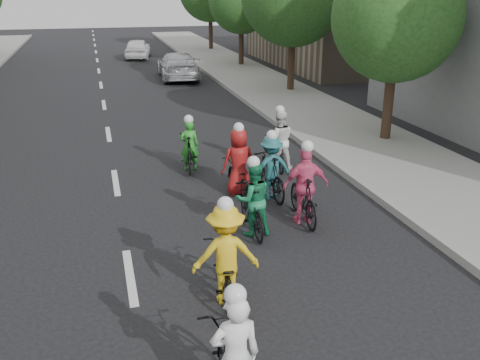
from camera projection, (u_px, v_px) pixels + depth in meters
name	position (u px, v px, depth m)	size (l,w,h in m)	color
ground	(130.00, 276.00, 9.55)	(120.00, 120.00, 0.00)	black
sidewalk_right	(321.00, 118.00, 20.55)	(4.00, 80.00, 0.15)	gray
curb_right	(273.00, 121.00, 20.06)	(0.18, 80.00, 0.18)	#999993
bldg_se	(353.00, 0.00, 33.85)	(10.00, 14.00, 8.00)	gray
tree_r_0	(397.00, 17.00, 16.32)	(4.00, 4.00, 5.97)	black
tree_r_2	(241.00, 1.00, 32.63)	(4.00, 4.00, 5.97)	black
cyclist_1	(252.00, 204.00, 11.02)	(0.77, 1.78, 1.70)	black
cyclist_2	(225.00, 262.00, 8.64)	(1.15, 1.74, 1.84)	black
cyclist_3	(304.00, 192.00, 11.54)	(1.03, 1.81, 1.86)	black
cyclist_4	(238.00, 169.00, 13.15)	(0.85, 1.59, 1.82)	black
cyclist_5	(189.00, 150.00, 14.90)	(0.74, 1.74, 1.58)	black
cyclist_6	(278.00, 146.00, 14.93)	(0.90, 1.72, 1.82)	black
cyclist_7	(270.00, 172.00, 12.87)	(1.05, 1.85, 1.71)	black
follow_car_lead	(178.00, 66.00, 29.23)	(2.02, 4.98, 1.44)	silver
follow_car_trail	(138.00, 48.00, 37.41)	(1.61, 3.99, 1.36)	white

